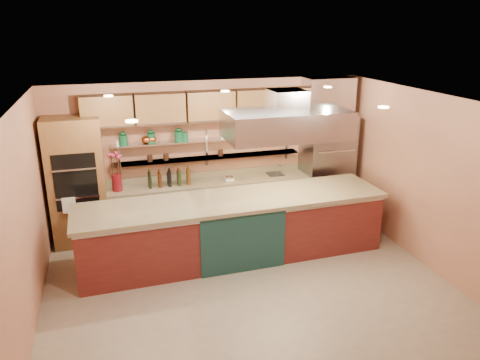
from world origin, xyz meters
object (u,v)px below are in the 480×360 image
object	(u,v)px
kitchen_scale	(229,178)
green_canister	(184,136)
copper_kettle	(146,140)
flower_vase	(117,182)
island	(233,228)
refrigerator	(326,166)

from	to	relation	value
kitchen_scale	green_canister	xyz separation A→B (m)	(-0.80, 0.22, 0.82)
copper_kettle	kitchen_scale	bearing A→B (deg)	-8.31
green_canister	kitchen_scale	bearing A→B (deg)	-15.38
kitchen_scale	green_canister	world-z (taller)	green_canister
flower_vase	kitchen_scale	world-z (taller)	flower_vase
island	copper_kettle	world-z (taller)	copper_kettle
green_canister	flower_vase	bearing A→B (deg)	-170.31
kitchen_scale	copper_kettle	xyz separation A→B (m)	(-1.51, 0.22, 0.81)
copper_kettle	island	bearing A→B (deg)	-50.91
island	flower_vase	bearing A→B (deg)	142.97
green_canister	copper_kettle	bearing A→B (deg)	180.00
kitchen_scale	copper_kettle	world-z (taller)	copper_kettle
flower_vase	green_canister	world-z (taller)	green_canister
flower_vase	kitchen_scale	size ratio (longest dim) A/B	1.95
kitchen_scale	flower_vase	bearing A→B (deg)	-167.15
refrigerator	island	world-z (taller)	refrigerator
flower_vase	copper_kettle	xyz separation A→B (m)	(0.58, 0.22, 0.70)
refrigerator	flower_vase	xyz separation A→B (m)	(-4.13, 0.01, 0.04)
island	kitchen_scale	world-z (taller)	island
flower_vase	copper_kettle	bearing A→B (deg)	20.72
island	flower_vase	distance (m)	2.29
copper_kettle	green_canister	bearing A→B (deg)	0.00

